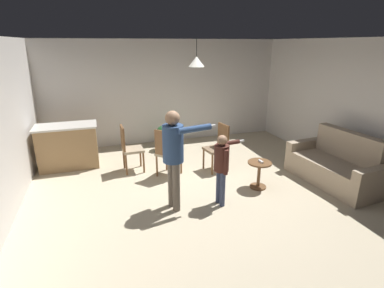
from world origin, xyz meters
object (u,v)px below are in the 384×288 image
(side_table_by_couch, at_px, (259,172))
(dining_chair_by_counter, at_px, (218,146))
(person_child, at_px, (222,162))
(person_adult, at_px, (174,150))
(couch_floral, at_px, (336,167))
(potted_plant_corner, at_px, (163,137))
(dining_chair_centre_back, at_px, (129,147))
(spare_remote_on_table, at_px, (261,162))
(kitchen_counter, at_px, (68,146))
(dining_chair_near_wall, at_px, (167,151))

(side_table_by_couch, relative_size, dining_chair_by_counter, 0.52)
(person_child, bearing_deg, person_adult, -105.23)
(couch_floral, distance_m, potted_plant_corner, 4.00)
(couch_floral, distance_m, dining_chair_centre_back, 4.14)
(side_table_by_couch, bearing_deg, couch_floral, -9.47)
(spare_remote_on_table, bearing_deg, dining_chair_by_counter, 111.22)
(person_child, bearing_deg, side_table_by_couch, 103.74)
(dining_chair_centre_back, bearing_deg, potted_plant_corner, 136.98)
(person_adult, bearing_deg, spare_remote_on_table, 84.89)
(kitchen_counter, bearing_deg, potted_plant_corner, 12.05)
(kitchen_counter, distance_m, person_child, 3.56)
(kitchen_counter, distance_m, side_table_by_couch, 4.06)
(side_table_by_couch, height_order, dining_chair_by_counter, dining_chair_by_counter)
(dining_chair_by_counter, distance_m, dining_chair_centre_back, 1.87)
(dining_chair_centre_back, bearing_deg, person_adult, 14.60)
(couch_floral, height_order, dining_chair_by_counter, same)
(kitchen_counter, distance_m, spare_remote_on_table, 4.08)
(person_adult, relative_size, potted_plant_corner, 2.62)
(person_adult, height_order, dining_chair_by_counter, person_adult)
(kitchen_counter, bearing_deg, couch_floral, -25.89)
(kitchen_counter, height_order, dining_chair_centre_back, dining_chair_centre_back)
(person_child, bearing_deg, potted_plant_corner, 179.99)
(person_adult, xyz_separation_m, dining_chair_centre_back, (-0.52, 1.73, -0.47))
(dining_chair_by_counter, xyz_separation_m, dining_chair_centre_back, (-1.80, 0.50, 0.00))
(kitchen_counter, xyz_separation_m, dining_chair_by_counter, (3.04, -1.14, 0.07))
(couch_floral, distance_m, kitchen_counter, 5.52)
(couch_floral, relative_size, person_adult, 1.13)
(dining_chair_centre_back, relative_size, spare_remote_on_table, 7.69)
(couch_floral, distance_m, dining_chair_near_wall, 3.31)
(person_child, xyz_separation_m, dining_chair_near_wall, (-0.61, 1.36, -0.21))
(couch_floral, height_order, side_table_by_couch, couch_floral)
(person_adult, bearing_deg, dining_chair_by_counter, 122.33)
(couch_floral, distance_m, spare_remote_on_table, 1.56)
(side_table_by_couch, distance_m, dining_chair_centre_back, 2.68)
(spare_remote_on_table, bearing_deg, potted_plant_corner, 115.31)
(person_adult, distance_m, dining_chair_centre_back, 1.87)
(person_adult, xyz_separation_m, dining_chair_near_wall, (0.16, 1.24, -0.47))
(person_adult, xyz_separation_m, potted_plant_corner, (0.43, 2.84, -0.67))
(side_table_by_couch, distance_m, dining_chair_near_wall, 1.84)
(couch_floral, height_order, spare_remote_on_table, couch_floral)
(person_child, height_order, dining_chair_centre_back, person_child)
(kitchen_counter, relative_size, side_table_by_couch, 2.42)
(dining_chair_by_counter, bearing_deg, spare_remote_on_table, -168.73)
(side_table_by_couch, bearing_deg, dining_chair_centre_back, 145.51)
(kitchen_counter, bearing_deg, dining_chair_by_counter, -20.57)
(person_adult, relative_size, person_child, 1.35)
(dining_chair_centre_back, bearing_deg, dining_chair_by_counter, 72.29)
(couch_floral, xyz_separation_m, kitchen_counter, (-4.97, 2.41, 0.15))
(side_table_by_couch, height_order, dining_chair_near_wall, dining_chair_near_wall)
(kitchen_counter, relative_size, person_adult, 0.77)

